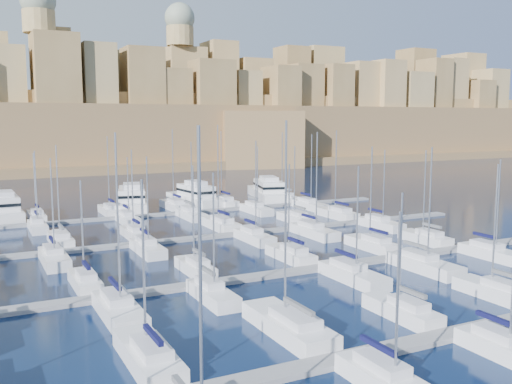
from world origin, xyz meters
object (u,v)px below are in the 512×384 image
motor_yacht_b (132,200)px  sailboat_2 (289,326)px  motor_yacht_d (268,191)px  motor_yacht_a (5,209)px  sailboat_4 (496,292)px  motor_yacht_c (195,196)px

motor_yacht_b → sailboat_2: bearing=-94.5°
sailboat_2 → motor_yacht_d: size_ratio=0.90×
motor_yacht_a → sailboat_2: bearing=-76.0°
sailboat_4 → motor_yacht_d: bearing=79.7°
motor_yacht_a → motor_yacht_b: same height
motor_yacht_d → motor_yacht_c: bearing=-176.5°
sailboat_4 → motor_yacht_d: 72.43m
sailboat_4 → motor_yacht_d: size_ratio=0.69×
sailboat_2 → motor_yacht_c: sailboat_2 is taller
motor_yacht_c → motor_yacht_d: same height
sailboat_4 → motor_yacht_c: bearing=93.6°
motor_yacht_a → motor_yacht_b: 22.70m
sailboat_2 → sailboat_4: 22.58m
sailboat_2 → motor_yacht_b: 70.60m
motor_yacht_c → motor_yacht_d: 17.42m
motor_yacht_d → sailboat_4: bearing=-100.3°
motor_yacht_a → sailboat_4: bearing=-60.4°
sailboat_4 → motor_yacht_c: (-4.45, 70.19, 0.99)m
sailboat_2 → motor_yacht_d: bearing=63.2°
motor_yacht_b → motor_yacht_c: size_ratio=1.17×
motor_yacht_c → motor_yacht_d: size_ratio=0.87×
motor_yacht_b → motor_yacht_d: 29.96m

